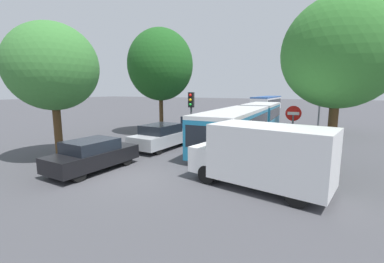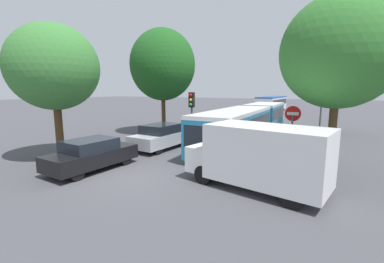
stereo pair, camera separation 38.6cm
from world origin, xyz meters
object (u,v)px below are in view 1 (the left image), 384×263
object	(u,v)px
city_bus_rear	(267,103)
tree_left_near	(53,67)
traffic_light	(191,107)
tree_right_mid	(335,71)
no_entry_sign	(293,126)
tree_left_mid	(160,65)
direction_sign_post	(320,108)
white_van	(264,155)
tree_right_near	(340,53)
articulated_bus	(248,121)
queued_car_blue	(198,125)
queued_car_silver	(162,136)
queued_car_black	(93,155)
queued_car_red	(223,120)
queued_car_navy	(240,115)

from	to	relation	value
city_bus_rear	tree_left_near	distance (m)	35.39
traffic_light	tree_right_mid	bearing A→B (deg)	138.18
no_entry_sign	tree_left_mid	distance (m)	12.21
direction_sign_post	tree_left_near	distance (m)	14.33
no_entry_sign	tree_left_near	distance (m)	11.95
city_bus_rear	white_van	world-z (taller)	city_bus_rear
tree_right_near	tree_right_mid	bearing A→B (deg)	89.57
direction_sign_post	articulated_bus	bearing A→B (deg)	-17.11
queued_car_blue	traffic_light	size ratio (longest dim) A/B	1.33
city_bus_rear	tree_right_near	size ratio (longest dim) A/B	1.62
tree_left_near	tree_right_mid	xyz separation A→B (m)	(12.51, 15.42, 0.36)
articulated_bus	queued_car_silver	bearing A→B (deg)	-37.96
city_bus_rear	queued_car_black	world-z (taller)	city_bus_rear
queued_car_blue	articulated_bus	bearing A→B (deg)	-84.84
white_van	direction_sign_post	bearing A→B (deg)	-92.28
queued_car_red	direction_sign_post	xyz separation A→B (m)	(8.22, -6.59, 1.84)
articulated_bus	queued_car_red	world-z (taller)	articulated_bus
queued_car_red	tree_right_mid	xyz separation A→B (m)	(8.96, 0.94, 4.29)
queued_car_red	tree_right_near	size ratio (longest dim) A/B	0.58
queued_car_silver	tree_right_mid	distance (m)	14.92
articulated_bus	queued_car_navy	xyz separation A→B (m)	(-3.84, 10.33, -0.61)
queued_car_navy	tree_right_near	world-z (taller)	tree_right_near
queued_car_blue	queued_car_silver	bearing A→B (deg)	-176.37
articulated_bus	traffic_light	size ratio (longest dim) A/B	4.71
direction_sign_post	queued_car_navy	bearing A→B (deg)	-50.00
white_van	no_entry_sign	size ratio (longest dim) A/B	1.86
queued_car_silver	traffic_light	size ratio (longest dim) A/B	1.29
direction_sign_post	tree_right_near	bearing A→B (deg)	103.82
queued_car_navy	tree_left_near	bearing A→B (deg)	173.43
white_van	tree_right_mid	size ratio (longest dim) A/B	0.64
articulated_bus	white_van	world-z (taller)	articulated_bus
tree_right_near	tree_left_near	bearing A→B (deg)	-164.29
tree_left_mid	direction_sign_post	bearing A→B (deg)	-5.92
traffic_light	tree_left_mid	distance (m)	6.70
queued_car_navy	tree_left_mid	distance (m)	12.42
queued_car_red	tree_left_near	size ratio (longest dim) A/B	0.61
tree_left_near	direction_sign_post	bearing A→B (deg)	33.81
city_bus_rear	queued_car_silver	bearing A→B (deg)	-179.50
queued_car_blue	traffic_light	world-z (taller)	traffic_light
queued_car_blue	white_van	size ratio (longest dim) A/B	0.86
direction_sign_post	queued_car_red	bearing A→B (deg)	-33.24
white_van	no_entry_sign	bearing A→B (deg)	-88.82
tree_left_mid	tree_right_mid	size ratio (longest dim) A/B	1.02
articulated_bus	traffic_light	bearing A→B (deg)	-30.23
queued_car_navy	queued_car_blue	bearing A→B (deg)	-177.49
no_entry_sign	direction_sign_post	world-z (taller)	direction_sign_post
queued_car_blue	queued_car_navy	world-z (taller)	queued_car_blue
white_van	tree_left_mid	world-z (taller)	tree_left_mid
queued_car_navy	no_entry_sign	distance (m)	17.50
queued_car_blue	direction_sign_post	world-z (taller)	direction_sign_post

